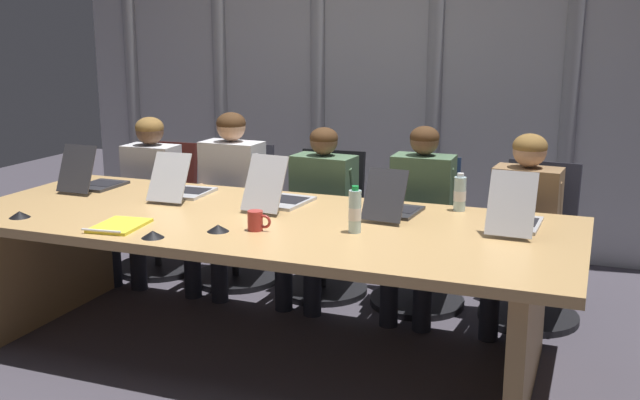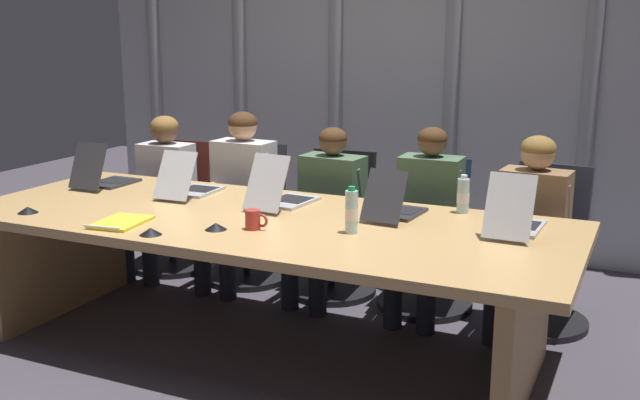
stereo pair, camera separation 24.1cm
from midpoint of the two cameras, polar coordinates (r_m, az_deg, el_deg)
The scene contains 25 objects.
ground_plane at distance 4.20m, azimuth -6.12°, elevation -11.32°, with size 10.78×10.78×0.00m, color #47424C.
conference_table at distance 3.99m, azimuth -6.33°, elevation -3.58°, with size 3.30×1.29×0.75m.
curtain_backdrop at distance 5.94m, azimuth 3.68°, elevation 10.87°, with size 5.39×0.17×3.00m.
laptop_left_end at distance 4.86m, azimuth -18.37°, elevation 1.45°, with size 0.23×0.43×0.29m.
laptop_left_mid at distance 4.50m, azimuth -11.95°, elevation 0.91°, with size 0.24×0.47×0.28m.
laptop_center at distance 4.18m, azimuth -4.77°, elevation 0.30°, with size 0.27×0.50×0.31m.
laptop_right_mid at distance 3.96m, azimuth 3.97°, elevation -0.49°, with size 0.25×0.44×0.27m.
laptop_right_end at distance 3.79m, azimuth 13.00°, elevation -1.32°, with size 0.24×0.47×0.31m.
office_chair_left_end at distance 5.56m, azimuth -13.39°, elevation -1.75°, with size 0.60×0.60×0.91m.
office_chair_left_mid at distance 5.24m, azimuth -7.68°, elevation -2.37°, with size 0.60×0.61×0.93m.
office_chair_center at distance 4.97m, azimuth -1.01°, elevation -3.13°, with size 0.60×0.60×0.92m.
office_chair_right_mid at distance 4.77m, azimuth 6.21°, elevation -3.90°, with size 0.60×0.60×0.92m.
office_chair_right_end at distance 4.65m, azimuth 14.58°, elevation -4.66°, with size 0.60×0.60×0.93m.
person_left_end at distance 5.36m, azimuth -14.47°, elevation 0.92°, with size 0.39×0.55×1.12m.
person_left_mid at distance 5.03m, azimuth -8.51°, elevation 0.76°, with size 0.42×0.55×1.18m.
person_center at distance 4.75m, azimuth -1.58°, elevation -0.37°, with size 0.44×0.57×1.11m.
person_right_mid at distance 4.54m, azimuth 6.10°, elevation -0.87°, with size 0.38×0.55×1.15m.
person_right_end at distance 4.43m, azimuth 13.77°, elevation -1.49°, with size 0.42×0.57×1.14m.
water_bottle_primary at distance 3.62m, azimuth 0.80°, elevation -0.90°, with size 0.06×0.06×0.23m.
water_bottle_secondary at distance 4.11m, azimuth 9.02°, elevation 0.46°, with size 0.07×0.07×0.21m.
coffee_mug_near at distance 3.70m, azimuth -6.77°, elevation -1.60°, with size 0.12×0.08×0.10m.
conference_mic_left_side at distance 3.67m, azimuth -14.54°, elevation -2.57°, with size 0.11×0.11×0.04m, color black.
conference_mic_middle at distance 3.72m, azimuth -9.67°, elevation -2.14°, with size 0.11×0.11×0.04m, color black.
conference_mic_right_side at distance 4.28m, azimuth -23.53°, elevation -1.03°, with size 0.11×0.11×0.04m, color black.
spiral_notepad at distance 3.91m, azimuth -16.83°, elevation -1.92°, with size 0.25×0.33×0.03m.
Camera 1 is at (1.66, -3.44, 1.73)m, focal length 41.78 mm.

